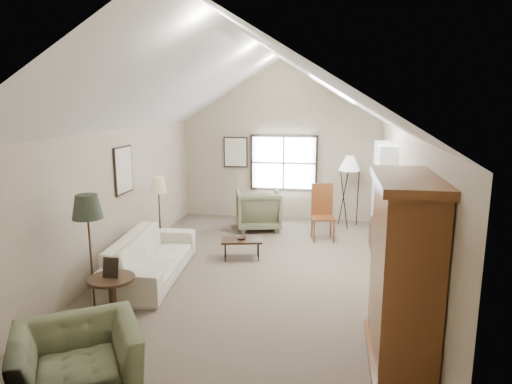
% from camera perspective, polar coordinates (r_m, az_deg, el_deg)
% --- Properties ---
extents(room_shell, '(5.01, 8.01, 4.00)m').
position_cam_1_polar(room_shell, '(7.63, -0.52, 12.83)').
color(room_shell, '#6E5D4E').
rests_on(room_shell, ground).
extents(window, '(1.72, 0.08, 1.42)m').
position_cam_1_polar(window, '(11.64, 3.47, 3.65)').
color(window, black).
rests_on(window, room_shell).
extents(skylight, '(0.80, 1.20, 0.52)m').
position_cam_1_polar(skylight, '(8.40, 9.59, 12.63)').
color(skylight, white).
rests_on(skylight, room_shell).
extents(wall_art, '(1.97, 3.71, 0.88)m').
position_cam_1_polar(wall_art, '(10.07, -9.12, 3.90)').
color(wall_art, black).
rests_on(wall_art, room_shell).
extents(armoire, '(0.60, 1.50, 2.20)m').
position_cam_1_polar(armoire, '(5.51, 17.92, -9.55)').
color(armoire, brown).
rests_on(armoire, ground).
extents(tv_alcove, '(0.32, 1.30, 2.10)m').
position_cam_1_polar(tv_alcove, '(9.34, 15.58, -0.55)').
color(tv_alcove, white).
rests_on(tv_alcove, ground).
extents(media_console, '(0.34, 1.18, 0.60)m').
position_cam_1_polar(media_console, '(9.55, 15.19, -5.54)').
color(media_console, '#382316').
rests_on(media_console, ground).
extents(tv_panel, '(0.05, 0.90, 0.55)m').
position_cam_1_polar(tv_panel, '(9.39, 15.39, -1.92)').
color(tv_panel, black).
rests_on(tv_panel, media_console).
extents(sofa, '(1.20, 2.62, 0.74)m').
position_cam_1_polar(sofa, '(8.13, -12.97, -7.88)').
color(sofa, beige).
rests_on(sofa, ground).
extents(armchair_near, '(1.58, 1.53, 0.78)m').
position_cam_1_polar(armchair_near, '(5.25, -21.37, -19.52)').
color(armchair_near, '#5C6647').
rests_on(armchair_near, ground).
extents(armchair_far, '(1.23, 1.25, 0.94)m').
position_cam_1_polar(armchair_far, '(10.82, 0.29, -2.21)').
color(armchair_far, '#71714F').
rests_on(armchair_far, ground).
extents(coffee_table, '(0.85, 0.59, 0.40)m').
position_cam_1_polar(coffee_table, '(8.86, -1.80, -7.16)').
color(coffee_table, '#322514').
rests_on(coffee_table, ground).
extents(bowl, '(0.22, 0.22, 0.05)m').
position_cam_1_polar(bowl, '(8.79, -1.81, -5.80)').
color(bowl, '#322114').
rests_on(bowl, coffee_table).
extents(side_table, '(0.69, 0.69, 0.64)m').
position_cam_1_polar(side_table, '(6.77, -17.46, -12.66)').
color(side_table, '#372816').
rests_on(side_table, ground).
extents(side_chair, '(0.55, 0.55, 1.23)m').
position_cam_1_polar(side_chair, '(10.02, 8.39, -2.60)').
color(side_chair, brown).
rests_on(side_chair, ground).
extents(tripod_lamp, '(0.66, 0.66, 1.76)m').
position_cam_1_polar(tripod_lamp, '(11.16, 11.50, 0.13)').
color(tripod_lamp, white).
rests_on(tripod_lamp, ground).
extents(dark_lamp, '(0.46, 0.46, 1.78)m').
position_cam_1_polar(dark_lamp, '(6.91, -19.97, -7.26)').
color(dark_lamp, black).
rests_on(dark_lamp, ground).
extents(tan_lamp, '(0.34, 0.34, 1.59)m').
position_cam_1_polar(tan_lamp, '(9.19, -11.95, -2.83)').
color(tan_lamp, tan).
rests_on(tan_lamp, ground).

